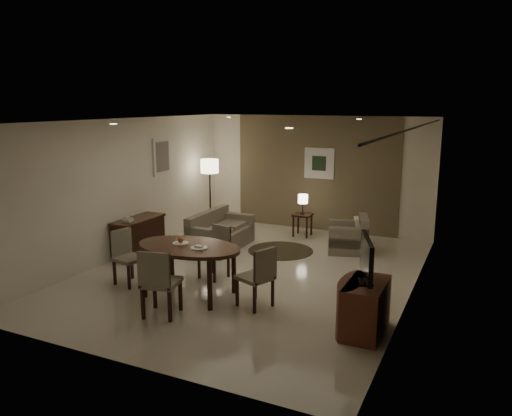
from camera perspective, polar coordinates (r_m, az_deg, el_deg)
The scene contains 31 objects.
room_shell at distance 9.04m, azimuth 0.54°, elevation 1.48°, with size 5.50×7.00×2.70m.
taupe_accent at distance 11.88m, azimuth 6.79°, elevation 3.94°, with size 3.96×0.03×2.70m, color brown.
curtain_wall at distance 7.93m, azimuth 17.17°, elevation -0.79°, with size 0.08×6.70×2.58m, color #BEAC94, non-canonical shape.
curtain_rod at distance 7.75m, azimuth 17.78°, elevation 8.76°, with size 0.03×0.03×6.80m, color black.
art_back_frame at distance 11.79m, azimuth 7.24°, elevation 5.09°, with size 0.72×0.03×0.72m, color silver.
art_back_canvas at distance 11.78m, azimuth 7.22°, elevation 5.09°, with size 0.34×0.01×0.34m, color #1F331C.
art_left_frame at distance 11.02m, azimuth -10.69°, elevation 5.81°, with size 0.03×0.60×0.80m, color silver.
art_left_canvas at distance 11.01m, azimuth -10.63°, elevation 5.81°, with size 0.01×0.46×0.64m, color gray.
downlight_nl at distance 7.79m, azimuth -15.99°, elevation 9.22°, with size 0.10×0.10×0.01m, color white.
downlight_nr at distance 6.32m, azimuth 3.80°, elevation 9.09°, with size 0.10×0.10×0.01m, color white.
downlight_fl at distance 10.77m, azimuth -3.16°, elevation 10.31°, with size 0.10×0.10×0.01m, color white.
downlight_fr at distance 9.76m, azimuth 11.69°, elevation 9.91°, with size 0.10×0.10×0.01m, color white.
console_desk at distance 10.21m, azimuth -13.26°, elevation -3.22°, with size 0.48×1.20×0.75m, color #402114, non-canonical shape.
telephone at distance 9.88m, azimuth -14.45°, elevation -1.25°, with size 0.20×0.14×0.09m, color white, non-canonical shape.
tv_cabinet at distance 6.85m, azimuth 12.43°, elevation -11.08°, with size 0.48×0.90×0.70m, color brown, non-canonical shape.
flat_tv at distance 6.62m, azimuth 12.52°, elevation -5.72°, with size 0.06×0.88×0.60m, color black, non-canonical shape.
dining_table at distance 7.99m, azimuth -7.63°, elevation -7.09°, with size 1.73×1.08×0.81m, color #402114, non-canonical shape.
chair_near at distance 7.29m, azimuth -10.77°, elevation -8.26°, with size 0.49×0.49×1.01m, color gray, non-canonical shape.
chair_far at distance 8.68m, azimuth -4.87°, elevation -5.13°, with size 0.44×0.44×0.90m, color gray, non-canonical shape.
chair_left at distance 8.62m, azimuth -14.24°, elevation -5.54°, with size 0.44×0.44×0.92m, color gray, non-canonical shape.
chair_right at distance 7.47m, azimuth -0.13°, elevation -7.82°, with size 0.45×0.45×0.94m, color gray, non-canonical shape.
plate_a at distance 8.00m, azimuth -8.61°, elevation -3.99°, with size 0.26×0.26×0.02m, color white.
plate_b at distance 7.71m, azimuth -6.54°, elevation -4.55°, with size 0.26×0.26×0.02m, color white.
fruit_apple at distance 7.98m, azimuth -8.62°, elevation -3.63°, with size 0.09×0.09×0.09m, color #9D4112.
napkin at distance 7.70m, azimuth -6.54°, elevation -4.38°, with size 0.12×0.08×0.03m, color white.
round_rug at distance 10.32m, azimuth 2.82°, elevation -4.87°, with size 1.34×1.34×0.01m, color #443926.
sofa at distance 10.44m, azimuth -4.00°, elevation -2.56°, with size 0.81×1.61×0.76m, color gray, non-canonical shape.
armchair at distance 10.38m, azimuth 10.47°, elevation -2.91°, with size 0.82×0.78×0.73m, color gray, non-canonical shape.
side_table at distance 11.43m, azimuth 5.33°, elevation -1.94°, with size 0.40×0.40×0.51m, color black, non-canonical shape.
table_lamp at distance 11.32m, azimuth 5.38°, elevation 0.55°, with size 0.22×0.22×0.50m, color #FFEAC1, non-canonical shape.
floor_lamp at distance 11.99m, azimuth -5.27°, elevation 1.57°, with size 0.42×0.42×1.68m, color #FFE5B7, non-canonical shape.
Camera 1 is at (3.71, -7.68, 3.01)m, focal length 35.00 mm.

